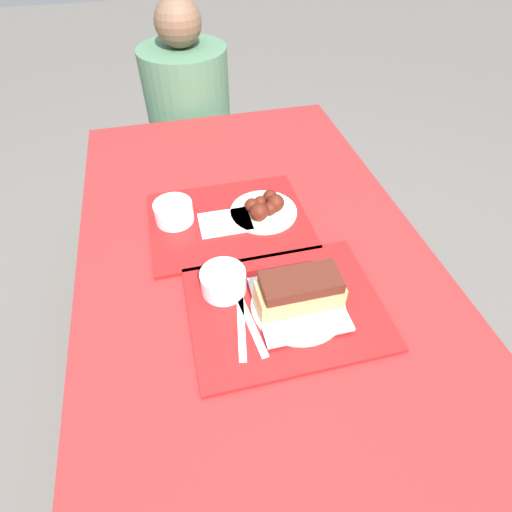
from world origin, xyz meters
TOP-DOWN VIEW (x-y plane):
  - ground_plane at (0.00, 0.00)m, footprint 12.00×12.00m
  - picnic_table at (0.00, 0.00)m, footprint 0.91×1.63m
  - picnic_bench_far at (0.00, 1.03)m, footprint 0.86×0.28m
  - tray_near at (0.02, -0.15)m, footprint 0.44×0.34m
  - tray_far at (-0.04, 0.17)m, footprint 0.44×0.34m
  - bowl_coleslaw_near at (-0.10, -0.07)m, footprint 0.11×0.11m
  - brisket_sandwich_plate at (0.05, -0.16)m, footprint 0.21×0.21m
  - plastic_fork_near at (-0.09, -0.19)m, footprint 0.04×0.17m
  - plastic_knife_near at (-0.06, -0.19)m, footprint 0.04×0.17m
  - condiment_packet at (0.03, -0.08)m, footprint 0.04×0.03m
  - bowl_coleslaw_far at (-0.19, 0.21)m, footprint 0.11×0.11m
  - wings_plate_far at (0.06, 0.18)m, footprint 0.19×0.19m
  - napkin_far at (-0.06, 0.16)m, footprint 0.14×0.10m
  - person_seated_across at (-0.06, 1.03)m, footprint 0.36×0.36m

SIDE VIEW (x-z plane):
  - ground_plane at x=0.00m, z-range 0.00..0.00m
  - picnic_bench_far at x=0.00m, z-range 0.15..0.59m
  - picnic_table at x=0.00m, z-range 0.29..1.05m
  - person_seated_across at x=-0.06m, z-range 0.38..1.07m
  - tray_near at x=0.02m, z-range 0.76..0.77m
  - tray_far at x=-0.04m, z-range 0.76..0.77m
  - plastic_fork_near at x=-0.09m, z-range 0.77..0.78m
  - plastic_knife_near at x=-0.06m, z-range 0.77..0.78m
  - condiment_packet at x=0.03m, z-range 0.77..0.78m
  - napkin_far at x=-0.06m, z-range 0.77..0.78m
  - wings_plate_far at x=0.06m, z-range 0.77..0.83m
  - bowl_coleslaw_near at x=-0.10m, z-range 0.78..0.84m
  - bowl_coleslaw_far at x=-0.19m, z-range 0.78..0.84m
  - brisket_sandwich_plate at x=0.05m, z-range 0.76..0.86m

